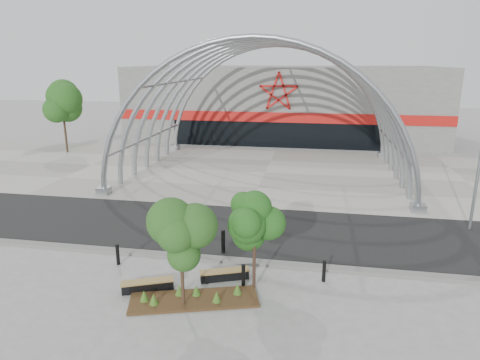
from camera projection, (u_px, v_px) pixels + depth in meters
The scene contains 18 objects.
ground at pixel (225, 258), 19.45m from camera, with size 140.00×140.00×0.00m, color gray.
road at pixel (238, 229), 22.76m from camera, with size 140.00×7.00×0.02m, color black.
forecourt at pixel (265, 173), 34.13m from camera, with size 60.00×17.00×0.04m, color #9A968A.
kerb at pixel (223, 260), 19.19m from camera, with size 60.00×0.50×0.12m, color #62625E.
arena_building at pixel (284, 102), 50.07m from camera, with size 34.00×15.24×8.00m.
vault_canopy at pixel (265, 173), 34.13m from camera, with size 20.80×15.80×20.36m.
planting_bed at pixel (192, 298), 15.99m from camera, with size 4.99×2.78×0.50m.
signal_pole at pixel (478, 176), 22.02m from camera, with size 0.41×0.78×5.60m.
street_tree_0 at pixel (181, 234), 14.88m from camera, with size 1.76×1.76×4.00m.
street_tree_1 at pixel (255, 225), 16.19m from camera, with size 1.58×1.58×3.73m.
bench_0 at pixel (148, 286), 16.68m from camera, with size 2.04×1.20×0.43m.
bench_1 at pixel (224, 275), 17.51m from camera, with size 2.05×1.16×0.43m.
bollard_0 at pixel (118, 254), 18.74m from camera, with size 0.15×0.15×0.96m, color black.
bollard_1 at pixel (171, 241), 20.20m from camera, with size 0.14×0.14×0.90m, color black.
bollard_2 at pixel (223, 242), 19.82m from camera, with size 0.18×0.18×1.14m, color black.
bollard_3 at pixel (243, 276), 16.86m from camera, with size 0.15×0.15×0.97m, color black.
bollard_4 at pixel (324, 271), 17.31m from camera, with size 0.14×0.14×0.90m, color black.
bg_tree_0 at pixel (62, 104), 40.53m from camera, with size 3.00×3.00×6.45m.
Camera 1 is at (3.81, -17.36, 8.70)m, focal length 32.00 mm.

